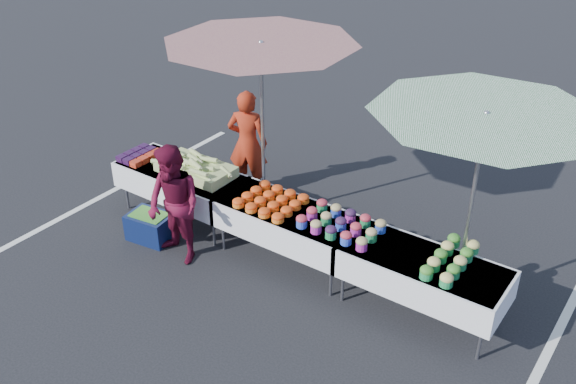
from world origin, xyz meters
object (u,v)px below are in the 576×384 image
Objects in this scene: table_center at (288,221)px; customer at (174,206)px; vendor at (248,143)px; table_right at (422,272)px; storage_bin at (151,226)px; table_left at (181,181)px; umbrella_right at (484,132)px; umbrella_left at (261,59)px.

customer reaches higher than table_center.
table_center is 1.87m from vendor.
table_right is 1.19× the size of customer.
table_right reaches higher than storage_bin.
table_right is 1.15× the size of vendor.
storage_bin is at bearing -159.92° from table_center.
storage_bin is (0.02, -0.65, -0.39)m from table_left.
table_left is 1.00× the size of table_center.
table_left is 3.60m from table_right.
umbrella_right is at bearing 146.84° from vendor.
table_center is at bearing 121.53° from vendor.
table_left is 1.01m from customer.
storage_bin is at bearing -169.69° from table_right.
umbrella_left is at bearing 35.93° from table_left.
vendor reaches higher than storage_bin.
table_center is at bearing -37.24° from umbrella_left.
umbrella_left reaches higher than storage_bin.
customer is 2.11m from umbrella_left.
umbrella_right is (0.29, 0.40, 1.61)m from table_right.
table_left is 1.19× the size of customer.
table_center is at bearing -169.16° from umbrella_right.
table_left is 2.98× the size of storage_bin.
storage_bin is (-0.61, 0.11, -0.59)m from customer.
vendor is at bearing 168.97° from umbrella_right.
table_left reaches higher than storage_bin.
table_center is at bearing 0.00° from table_left.
table_right is (1.80, 0.00, 0.00)m from table_center.
table_left is at bearing 52.27° from vendor.
storage_bin is at bearing -124.44° from umbrella_left.
table_right is at bearing 0.00° from table_left.
vendor is at bearing 107.46° from customer.
table_center is 1.19× the size of customer.
table_center is 1.41m from customer.
storage_bin is at bearing -88.56° from table_left.
umbrella_right is (3.26, 1.16, 1.42)m from customer.
table_left is at bearing -174.13° from umbrella_right.
vendor is at bearing 161.55° from table_right.
umbrella_right is 4.49m from storage_bin.
umbrella_left reaches higher than table_right.
table_center is 0.58× the size of umbrella_left.
umbrella_right is (2.97, -0.27, -0.11)m from umbrella_left.
vendor reaches higher than table_center.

